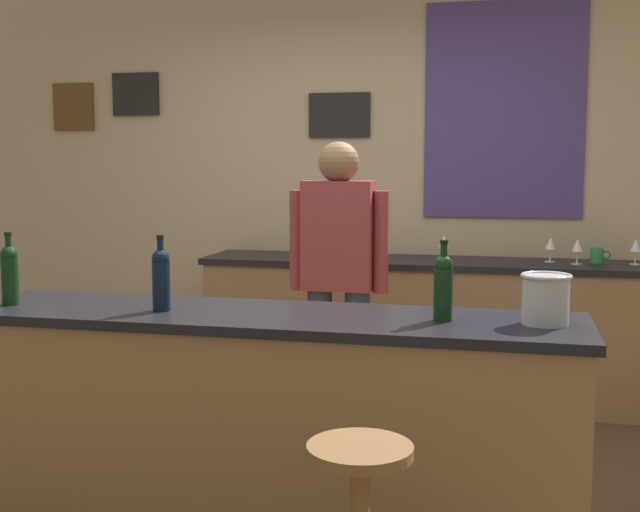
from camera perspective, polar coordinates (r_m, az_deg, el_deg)
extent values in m
plane|color=#4C3823|center=(3.82, -2.01, -16.65)|extent=(10.00, 10.00, 0.00)
cube|color=tan|center=(5.49, 3.53, 5.52)|extent=(6.00, 0.06, 2.80)
cube|color=brown|center=(6.22, -17.24, 10.17)|extent=(0.32, 0.02, 0.34)
cube|color=black|center=(5.99, -13.06, 11.23)|extent=(0.35, 0.02, 0.30)
cube|color=black|center=(5.49, 1.39, 10.07)|extent=(0.42, 0.02, 0.30)
cube|color=#4C3D7F|center=(5.38, 13.03, 10.14)|extent=(1.02, 0.02, 1.39)
cube|color=olive|center=(3.30, -3.91, -12.28)|extent=(2.46, 0.57, 0.88)
cube|color=black|center=(3.18, -3.98, -4.42)|extent=(2.51, 0.60, 0.04)
cube|color=olive|center=(5.17, 7.13, -5.43)|extent=(2.73, 0.53, 0.86)
cube|color=black|center=(5.10, 7.20, -0.48)|extent=(2.79, 0.56, 0.04)
cylinder|color=#384766|center=(4.20, 2.66, -8.24)|extent=(0.13, 0.13, 0.86)
cylinder|color=#384766|center=(4.24, -0.02, -8.09)|extent=(0.13, 0.13, 0.86)
cube|color=maroon|center=(4.09, 1.34, 1.48)|extent=(0.36, 0.20, 0.56)
sphere|color=brown|center=(4.08, 1.35, 6.73)|extent=(0.21, 0.21, 0.21)
cylinder|color=maroon|center=(4.06, 4.38, 0.99)|extent=(0.08, 0.08, 0.52)
cylinder|color=maroon|center=(4.15, -1.64, 1.13)|extent=(0.08, 0.08, 0.52)
cylinder|color=brown|center=(2.43, 2.88, -13.76)|extent=(0.32, 0.32, 0.03)
cylinder|color=black|center=(3.57, -21.32, -1.68)|extent=(0.07, 0.07, 0.20)
sphere|color=black|center=(3.56, -21.39, 0.11)|extent=(0.07, 0.07, 0.07)
cylinder|color=black|center=(3.55, -21.41, 0.63)|extent=(0.03, 0.03, 0.09)
cylinder|color=black|center=(3.55, -21.45, 1.48)|extent=(0.03, 0.03, 0.02)
cylinder|color=black|center=(3.25, -11.30, -2.13)|extent=(0.07, 0.07, 0.20)
sphere|color=black|center=(3.24, -11.35, -0.16)|extent=(0.07, 0.07, 0.07)
cylinder|color=black|center=(3.24, -11.36, 0.41)|extent=(0.03, 0.03, 0.09)
cylinder|color=black|center=(3.23, -11.38, 1.35)|extent=(0.03, 0.03, 0.02)
cylinder|color=black|center=(3.03, 8.81, -2.74)|extent=(0.07, 0.07, 0.20)
sphere|color=black|center=(3.01, 8.85, -0.62)|extent=(0.07, 0.07, 0.07)
cylinder|color=black|center=(3.01, 8.86, -0.01)|extent=(0.03, 0.03, 0.09)
cylinder|color=black|center=(3.00, 8.88, 0.99)|extent=(0.03, 0.03, 0.02)
cylinder|color=#B7BABF|center=(3.04, 15.85, -3.06)|extent=(0.17, 0.17, 0.18)
torus|color=#B7BABF|center=(3.03, 15.91, -1.38)|extent=(0.19, 0.19, 0.02)
cylinder|color=silver|center=(5.20, 3.20, -0.04)|extent=(0.06, 0.06, 0.00)
cylinder|color=silver|center=(5.20, 3.21, 0.40)|extent=(0.01, 0.01, 0.07)
cone|color=silver|center=(5.19, 3.21, 1.22)|extent=(0.07, 0.07, 0.08)
cylinder|color=silver|center=(5.14, 8.86, -0.19)|extent=(0.06, 0.06, 0.00)
cylinder|color=silver|center=(5.13, 8.87, 0.25)|extent=(0.01, 0.01, 0.07)
cone|color=silver|center=(5.13, 8.88, 1.08)|extent=(0.07, 0.07, 0.08)
cylinder|color=silver|center=(5.13, 16.14, -0.39)|extent=(0.06, 0.06, 0.00)
cylinder|color=silver|center=(5.12, 16.16, 0.05)|extent=(0.01, 0.01, 0.07)
cone|color=silver|center=(5.12, 16.18, 0.89)|extent=(0.07, 0.07, 0.08)
cylinder|color=silver|center=(5.06, 17.90, -0.55)|extent=(0.06, 0.06, 0.00)
cylinder|color=silver|center=(5.05, 17.92, -0.10)|extent=(0.01, 0.01, 0.07)
cone|color=silver|center=(5.05, 17.95, 0.75)|extent=(0.07, 0.07, 0.08)
cylinder|color=silver|center=(5.17, 21.62, -0.55)|extent=(0.06, 0.06, 0.00)
cylinder|color=silver|center=(5.16, 21.64, -0.11)|extent=(0.01, 0.01, 0.07)
cone|color=silver|center=(5.16, 21.68, 0.72)|extent=(0.07, 0.07, 0.08)
cylinder|color=#338C4C|center=(5.16, 19.18, 0.05)|extent=(0.08, 0.08, 0.09)
torus|color=#338C4C|center=(5.17, 19.81, 0.08)|extent=(0.06, 0.01, 0.06)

